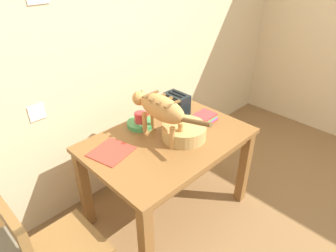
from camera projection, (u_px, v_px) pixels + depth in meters
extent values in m
cube|color=beige|center=(117.00, 45.00, 2.29)|extent=(4.84, 0.10, 2.50)
cube|color=white|center=(37.00, 113.00, 1.97)|extent=(0.11, 0.01, 0.11)
cube|color=brown|center=(168.00, 140.00, 2.12)|extent=(1.17, 0.81, 0.03)
cube|color=brown|center=(168.00, 146.00, 2.15)|extent=(1.09, 0.73, 0.07)
cube|color=brown|center=(146.00, 247.00, 1.78)|extent=(0.07, 0.07, 0.69)
cube|color=brown|center=(244.00, 168.00, 2.42)|extent=(0.07, 0.07, 0.69)
cube|color=brown|center=(85.00, 189.00, 2.20)|extent=(0.07, 0.07, 0.69)
cube|color=brown|center=(182.00, 135.00, 2.85)|extent=(0.07, 0.07, 0.69)
ellipsoid|color=#C58947|center=(162.00, 108.00, 1.99)|extent=(0.15, 0.40, 0.18)
cube|color=brown|center=(172.00, 104.00, 1.90)|extent=(0.14, 0.02, 0.01)
cube|color=brown|center=(165.00, 101.00, 1.94)|extent=(0.14, 0.02, 0.01)
cube|color=brown|center=(158.00, 97.00, 1.98)|extent=(0.14, 0.02, 0.01)
cube|color=brown|center=(151.00, 94.00, 2.02)|extent=(0.14, 0.02, 0.01)
cylinder|color=#C58947|center=(145.00, 123.00, 2.13)|extent=(0.04, 0.04, 0.16)
cylinder|color=#C58947|center=(153.00, 119.00, 2.18)|extent=(0.04, 0.04, 0.16)
cylinder|color=#C58947|center=(172.00, 138.00, 1.96)|extent=(0.04, 0.04, 0.16)
cylinder|color=#C58947|center=(180.00, 133.00, 2.01)|extent=(0.04, 0.04, 0.16)
sphere|color=#C58947|center=(139.00, 98.00, 2.14)|extent=(0.10, 0.10, 0.10)
cone|color=#C58947|center=(136.00, 94.00, 2.10)|extent=(0.04, 0.04, 0.04)
cone|color=#C58947|center=(142.00, 92.00, 2.13)|extent=(0.04, 0.04, 0.04)
cylinder|color=brown|center=(196.00, 122.00, 1.80)|extent=(0.03, 0.23, 0.09)
cylinder|color=#429950|center=(141.00, 124.00, 2.25)|extent=(0.21, 0.21, 0.04)
cylinder|color=red|center=(140.00, 117.00, 2.22)|extent=(0.09, 0.09, 0.08)
torus|color=red|center=(146.00, 114.00, 2.25)|extent=(0.05, 0.01, 0.05)
cube|color=red|center=(111.00, 152.00, 1.97)|extent=(0.30, 0.29, 0.01)
cube|color=red|center=(205.00, 120.00, 2.32)|extent=(0.16, 0.14, 0.01)
cube|color=#95489D|center=(205.00, 119.00, 2.31)|extent=(0.16, 0.13, 0.01)
cube|color=#52A75E|center=(204.00, 117.00, 2.30)|extent=(0.17, 0.15, 0.02)
cube|color=#E43839|center=(205.00, 115.00, 2.29)|extent=(0.16, 0.14, 0.02)
cylinder|color=tan|center=(184.00, 132.00, 2.09)|extent=(0.32, 0.32, 0.10)
cylinder|color=brown|center=(184.00, 131.00, 2.09)|extent=(0.26, 0.26, 0.09)
cube|color=black|center=(177.00, 104.00, 2.39)|extent=(0.12, 0.20, 0.17)
cube|color=black|center=(175.00, 95.00, 2.33)|extent=(0.02, 0.14, 0.01)
cube|color=black|center=(179.00, 93.00, 2.36)|extent=(0.02, 0.14, 0.01)
cube|color=brown|center=(63.00, 251.00, 1.66)|extent=(0.42, 0.42, 0.04)
cube|color=brown|center=(5.00, 213.00, 1.30)|extent=(0.04, 0.42, 0.08)
cube|color=brown|center=(2.00, 220.00, 1.52)|extent=(0.04, 0.04, 0.48)
cube|color=brown|center=(81.00, 238.00, 2.00)|extent=(0.04, 0.04, 0.41)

